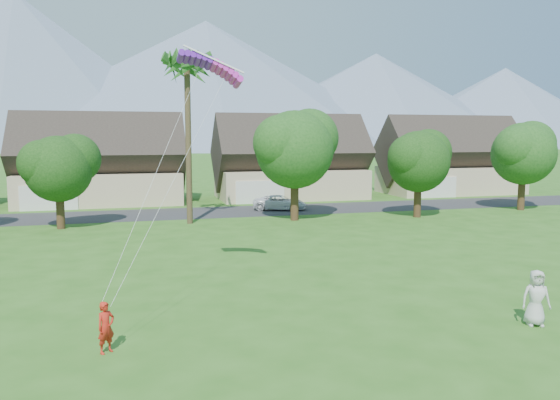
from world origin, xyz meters
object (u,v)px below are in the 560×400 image
object	(u,v)px
watcher	(536,298)
parked_car	(280,203)
parafoil_kite	(212,64)
kite_flyer	(106,327)

from	to	relation	value
watcher	parked_car	size ratio (longest dim) A/B	0.41
parafoil_kite	watcher	bearing A→B (deg)	-32.36
kite_flyer	parafoil_kite	xyz separation A→B (m)	(4.17, 6.17, 8.61)
parked_car	parafoil_kite	xyz separation A→B (m)	(-9.15, -23.34, 8.75)
kite_flyer	watcher	distance (m)	14.22
kite_flyer	parafoil_kite	bearing A→B (deg)	18.57
watcher	kite_flyer	bearing A→B (deg)	-165.73
watcher	parked_car	bearing A→B (deg)	111.12
kite_flyer	parked_car	world-z (taller)	kite_flyer
watcher	parked_car	xyz separation A→B (m)	(-0.83, 30.82, -0.32)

